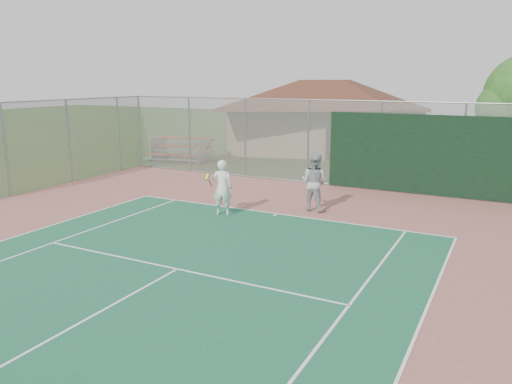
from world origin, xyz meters
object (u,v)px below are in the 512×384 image
player_white_front (222,188)px  player_grey_back (314,183)px  clubhouse (325,108)px  bleachers (181,149)px

player_white_front → player_grey_back: size_ratio=0.94×
clubhouse → bleachers: clubhouse is taller
bleachers → player_white_front: (7.79, -8.49, 0.27)m
bleachers → player_white_front: 11.53m
bleachers → player_grey_back: bearing=-43.7°
clubhouse → player_grey_back: clubhouse is taller
player_white_front → player_grey_back: bearing=-160.8°
player_grey_back → player_white_front: bearing=45.3°
player_grey_back → clubhouse: bearing=-64.4°
bleachers → player_white_front: bearing=-58.3°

